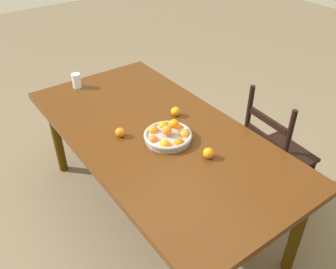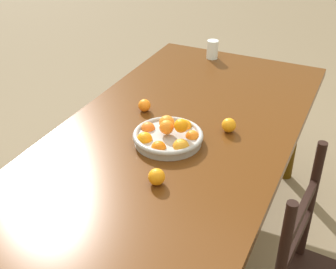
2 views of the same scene
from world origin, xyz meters
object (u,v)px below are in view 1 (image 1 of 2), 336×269
Objects in this scene: drinking_glass at (77,81)px; dining_table at (157,141)px; chair_near_window at (275,155)px; orange_loose_1 at (120,132)px; orange_loose_2 at (208,153)px; fruit_bowl at (168,135)px; orange_loose_0 at (176,112)px.

dining_table is at bearing 10.08° from drinking_glass.
orange_loose_1 is at bearing 67.71° from chair_near_window.
orange_loose_1 reaches higher than dining_table.
chair_near_window is 15.81× the size of orange_loose_1.
orange_loose_2 is (0.00, -0.69, 0.34)m from chair_near_window.
fruit_bowl is at bearing -163.41° from orange_loose_2.
fruit_bowl is 0.29m from orange_loose_0.
orange_loose_0 is (-0.20, 0.21, 0.00)m from fruit_bowl.
drinking_glass reaches higher than orange_loose_2.
orange_loose_2 is at bearing 16.59° from fruit_bowl.
drinking_glass is (-0.81, -0.38, 0.02)m from orange_loose_0.
orange_loose_2 is (0.49, -0.13, 0.00)m from orange_loose_0.
orange_loose_2 is 0.58× the size of drinking_glass.
drinking_glass is (-1.30, -0.26, 0.02)m from orange_loose_2.
dining_table is 0.43m from orange_loose_2.
orange_loose_2 is at bearing 13.31° from dining_table.
dining_table is at bearing 67.13° from chair_near_window.
orange_loose_0 is at bearing 112.18° from dining_table.
chair_near_window is at bearing 90.07° from orange_loose_2.
drinking_glass reaches higher than orange_loose_0.
fruit_bowl is (0.11, 0.01, 0.11)m from dining_table.
fruit_bowl is 5.02× the size of orange_loose_1.
orange_loose_1 is (-0.10, -0.22, 0.11)m from dining_table.
drinking_glass is at bearing -168.92° from orange_loose_2.
fruit_bowl is 2.73× the size of drinking_glass.
fruit_bowl is at bearing 9.45° from drinking_glass.
fruit_bowl is at bearing 47.37° from orange_loose_1.
chair_near_window is at bearing 63.36° from orange_loose_1.
chair_near_window reaches higher than drinking_glass.
drinking_glass is (-1.01, -0.17, 0.03)m from fruit_bowl.
fruit_bowl is 1.03m from drinking_glass.
orange_loose_0 reaches higher than orange_loose_1.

